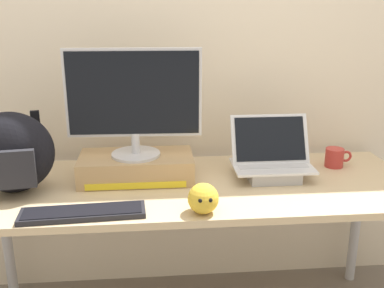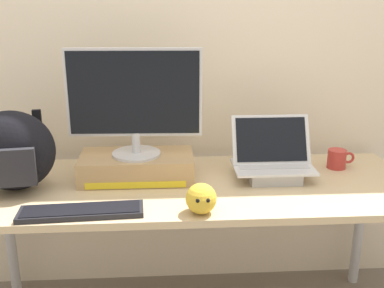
% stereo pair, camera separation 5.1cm
% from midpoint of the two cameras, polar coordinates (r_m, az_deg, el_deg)
% --- Properties ---
extents(back_wall, '(7.00, 0.10, 2.60)m').
position_cam_midpoint_polar(back_wall, '(2.29, -0.07, 12.97)').
color(back_wall, beige).
rests_on(back_wall, ground).
extents(desk, '(1.93, 0.70, 0.72)m').
position_cam_midpoint_polar(desk, '(2.02, 0.73, -6.72)').
color(desk, tan).
rests_on(desk, ground).
extents(toner_box_yellow, '(0.50, 0.26, 0.11)m').
position_cam_midpoint_polar(toner_box_yellow, '(2.04, -6.15, -2.81)').
color(toner_box_yellow, tan).
rests_on(toner_box_yellow, desk).
extents(desktop_monitor, '(0.57, 0.21, 0.46)m').
position_cam_midpoint_polar(desktop_monitor, '(1.96, -6.44, 5.41)').
color(desktop_monitor, silver).
rests_on(desktop_monitor, toner_box_yellow).
extents(open_laptop, '(0.35, 0.23, 0.26)m').
position_cam_midpoint_polar(open_laptop, '(2.07, 10.66, -2.65)').
color(open_laptop, '#ADADB2').
rests_on(open_laptop, desk).
extents(external_keyboard, '(0.46, 0.15, 0.02)m').
position_cam_midpoint_polar(external_keyboard, '(1.76, -12.79, -8.17)').
color(external_keyboard, black).
rests_on(external_keyboard, desk).
extents(messenger_backpack, '(0.37, 0.27, 0.34)m').
position_cam_midpoint_polar(messenger_backpack, '(2.00, -20.80, -0.89)').
color(messenger_backpack, black).
rests_on(messenger_backpack, desk).
extents(coffee_mug, '(0.13, 0.09, 0.09)m').
position_cam_midpoint_polar(coffee_mug, '(2.27, 18.23, -1.76)').
color(coffee_mug, '#B2332D').
rests_on(coffee_mug, desk).
extents(plush_toy, '(0.12, 0.12, 0.12)m').
position_cam_midpoint_polar(plush_toy, '(1.71, 2.00, -6.80)').
color(plush_toy, gold).
rests_on(plush_toy, desk).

